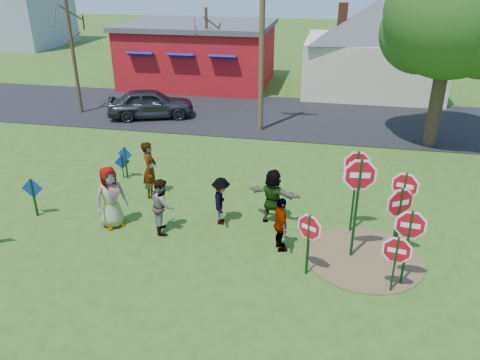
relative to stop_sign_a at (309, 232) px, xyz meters
The scene contains 27 objects.
ground 3.82m from the stop_sign_a, 146.14° to the left, with size 120.00×120.00×0.00m, color #2B5217.
road 13.90m from the stop_sign_a, 102.52° to the left, with size 120.00×7.50×0.04m, color black.
dirt_patch 2.19m from the stop_sign_a, 34.03° to the left, with size 3.20×3.20×0.03m, color brown.
red_building 21.75m from the stop_sign_a, 113.02° to the left, with size 9.40×7.69×3.90m.
cream_house 20.24m from the stop_sign_a, 82.88° to the left, with size 9.40×9.40×6.50m.
distant_building 44.65m from the stop_sign_a, 134.08° to the left, with size 10.00×8.00×8.00m, color #8C939E.
stop_sign_a is the anchor object (origin of this frame).
stop_sign_b 2.74m from the stop_sign_a, 64.49° to the left, with size 1.05×0.10×2.72m.
stop_sign_c 2.64m from the stop_sign_a, 26.64° to the left, with size 0.90×0.31×2.68m.
stop_sign_d 2.42m from the stop_sign_a, 23.05° to the left, with size 0.96×0.55×2.36m.
stop_sign_e 2.11m from the stop_sign_a, ahead, with size 0.95×0.17×1.66m.
stop_sign_f 2.38m from the stop_sign_a, ahead, with size 1.02×0.10×2.21m.
stop_sign_g 1.79m from the stop_sign_a, 42.74° to the left, with size 1.17×0.18×3.03m.
blue_diamond_b 8.76m from the stop_sign_a, behind, with size 0.67×0.12×1.31m.
blue_diamond_c 8.54m from the stop_sign_a, 146.96° to the left, with size 0.51×0.27×0.93m.
blue_diamond_d 8.42m from the stop_sign_a, 146.31° to the left, with size 0.59×0.10×1.26m.
person_a 6.11m from the stop_sign_a, 167.69° to the left, with size 0.95×0.62×1.95m, color #4A6195.
person_b 6.55m from the stop_sign_a, 148.09° to the left, with size 0.72×0.47×1.98m, color #236651.
person_c 4.58m from the stop_sign_a, 162.76° to the left, with size 0.82×0.64×1.68m, color #985E34.
person_d 3.52m from the stop_sign_a, 142.49° to the left, with size 0.98×0.56×1.51m, color #2D2C31.
person_e 1.35m from the stop_sign_a, 129.17° to the left, with size 0.94×0.39×1.61m, color #55345C.
person_f 2.81m from the stop_sign_a, 116.23° to the left, with size 1.63×0.52×1.76m, color #1C5335.
suv 14.90m from the stop_sign_a, 126.45° to the left, with size 1.74×4.34×1.48m, color #323237.
utility_pole 11.89m from the stop_sign_a, 105.07° to the left, with size 1.98×0.25×8.10m.
leafy_tree 12.25m from the stop_sign_a, 65.54° to the left, with size 5.81×5.30×8.26m.
bare_tree_west 17.88m from the stop_sign_a, 136.82° to the left, with size 1.80×1.80×6.26m.
bare_tree_east 18.55m from the stop_sign_a, 112.76° to the left, with size 1.80×1.80×5.06m.
Camera 1 is at (3.28, -12.15, 7.33)m, focal length 35.00 mm.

